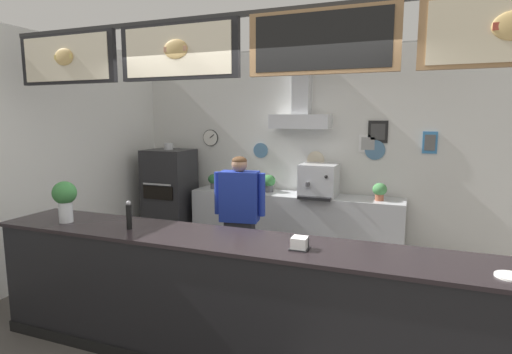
{
  "coord_description": "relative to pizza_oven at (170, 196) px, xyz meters",
  "views": [
    {
      "loc": [
        1.3,
        -3.2,
        1.96
      ],
      "look_at": [
        -0.24,
        0.79,
        1.33
      ],
      "focal_mm": 28.51,
      "sensor_mm": 36.0,
      "label": 1
    }
  ],
  "objects": [
    {
      "name": "back_prep_counter",
      "position": [
        1.96,
        0.15,
        -0.3
      ],
      "size": [
        3.02,
        0.52,
        0.88
      ],
      "color": "#B7BABF",
      "rests_on": "ground_plane"
    },
    {
      "name": "pizza_oven",
      "position": [
        0.0,
        0.0,
        0.0
      ],
      "size": [
        0.67,
        0.66,
        1.57
      ],
      "color": "#232326",
      "rests_on": "ground_plane"
    },
    {
      "name": "back_wall_assembly",
      "position": [
        2.19,
        0.38,
        0.83
      ],
      "size": [
        5.72,
        2.89,
        2.95
      ],
      "color": "gray",
      "rests_on": "ground_plane"
    },
    {
      "name": "potted_basil",
      "position": [
        1.57,
        0.19,
        0.29
      ],
      "size": [
        0.19,
        0.19,
        0.25
      ],
      "color": "#4C4C51",
      "rests_on": "back_prep_counter"
    },
    {
      "name": "pepper_grinder",
      "position": [
        1.3,
        -2.61,
        0.41
      ],
      "size": [
        0.05,
        0.05,
        0.24
      ],
      "color": "black",
      "rests_on": "service_counter"
    },
    {
      "name": "potted_thyme",
      "position": [
        3.13,
        0.12,
        0.28
      ],
      "size": [
        0.18,
        0.18,
        0.23
      ],
      "color": "#9E563D",
      "rests_on": "back_prep_counter"
    },
    {
      "name": "basil_vase",
      "position": [
        0.62,
        -2.62,
        0.5
      ],
      "size": [
        0.21,
        0.21,
        0.37
      ],
      "color": "silver",
      "rests_on": "service_counter"
    },
    {
      "name": "potted_rosemary",
      "position": [
        0.69,
        0.14,
        0.28
      ],
      "size": [
        0.16,
        0.16,
        0.22
      ],
      "color": "#4C4C51",
      "rests_on": "back_prep_counter"
    },
    {
      "name": "left_wall_with_window",
      "position": [
        -0.66,
        -2.14,
        0.73
      ],
      "size": [
        0.15,
        5.37,
        2.95
      ],
      "color": "white",
      "rests_on": "ground_plane"
    },
    {
      "name": "condiment_plate",
      "position": [
        4.08,
        -2.66,
        0.29
      ],
      "size": [
        0.18,
        0.18,
        0.01
      ],
      "color": "white",
      "rests_on": "service_counter"
    },
    {
      "name": "service_counter",
      "position": [
        2.2,
        -2.55,
        -0.23
      ],
      "size": [
        4.28,
        0.65,
        1.03
      ],
      "color": "black",
      "rests_on": "ground_plane"
    },
    {
      "name": "ground_plane",
      "position": [
        2.2,
        -2.13,
        -0.74
      ],
      "size": [
        6.86,
        6.86,
        0.0
      ],
      "primitive_type": "plane",
      "color": "#514C47"
    },
    {
      "name": "shop_worker",
      "position": [
        1.73,
        -1.25,
        0.08
      ],
      "size": [
        0.58,
        0.28,
        1.54
      ],
      "rotation": [
        0.0,
        0.0,
        3.3
      ],
      "color": "#232328",
      "rests_on": "ground_plane"
    },
    {
      "name": "napkin_holder",
      "position": [
        2.78,
        -2.6,
        0.33
      ],
      "size": [
        0.14,
        0.13,
        0.1
      ],
      "color": "#262628",
      "rests_on": "service_counter"
    },
    {
      "name": "espresso_machine",
      "position": [
        2.32,
        0.13,
        0.37
      ],
      "size": [
        0.49,
        0.56,
        0.45
      ],
      "color": "silver",
      "rests_on": "back_prep_counter"
    }
  ]
}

